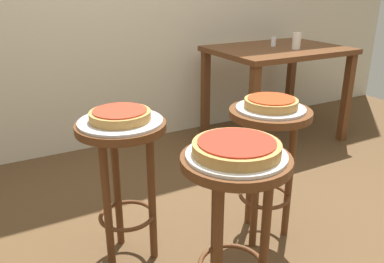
{
  "coord_description": "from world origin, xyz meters",
  "views": [
    {
      "loc": [
        -1.0,
        -1.4,
        1.27
      ],
      "look_at": [
        -0.18,
        0.09,
        0.63
      ],
      "focal_mm": 37.34,
      "sensor_mm": 36.0,
      "label": 1
    }
  ],
  "objects": [
    {
      "name": "stool_leftside",
      "position": [
        -0.49,
        0.17,
        0.52
      ],
      "size": [
        0.39,
        0.39,
        0.7
      ],
      "color": "#5B3319",
      "rests_on": "ground_plane"
    },
    {
      "name": "cup_near_edge",
      "position": [
        1.22,
        0.95,
        0.83
      ],
      "size": [
        0.07,
        0.07,
        0.12
      ],
      "primitive_type": "cylinder",
      "color": "silver",
      "rests_on": "dining_table"
    },
    {
      "name": "serving_plate_middle",
      "position": [
        0.2,
        0.0,
        0.7
      ],
      "size": [
        0.33,
        0.33,
        0.01
      ],
      "primitive_type": "cylinder",
      "color": "silver",
      "rests_on": "stool_middle"
    },
    {
      "name": "pizza_leftside",
      "position": [
        -0.49,
        0.17,
        0.73
      ],
      "size": [
        0.26,
        0.26,
        0.05
      ],
      "color": "#B78442",
      "rests_on": "serving_plate_leftside"
    },
    {
      "name": "serving_plate_leftside",
      "position": [
        -0.49,
        0.17,
        0.7
      ],
      "size": [
        0.37,
        0.37,
        0.01
      ],
      "primitive_type": "cylinder",
      "color": "silver",
      "rests_on": "stool_leftside"
    },
    {
      "name": "pizza_foreground",
      "position": [
        -0.25,
        -0.36,
        0.73
      ],
      "size": [
        0.31,
        0.31,
        0.05
      ],
      "color": "#B78442",
      "rests_on": "serving_plate_foreground"
    },
    {
      "name": "pizza_middle",
      "position": [
        0.2,
        0.0,
        0.73
      ],
      "size": [
        0.25,
        0.25,
        0.05
      ],
      "color": "#B78442",
      "rests_on": "serving_plate_middle"
    },
    {
      "name": "condiment_shaker",
      "position": [
        1.16,
        1.14,
        0.8
      ],
      "size": [
        0.04,
        0.04,
        0.07
      ],
      "primitive_type": "cylinder",
      "color": "white",
      "rests_on": "dining_table"
    },
    {
      "name": "ground_plane",
      "position": [
        0.0,
        0.0,
        0.0
      ],
      "size": [
        6.0,
        6.0,
        0.0
      ],
      "primitive_type": "plane",
      "color": "brown"
    },
    {
      "name": "serving_plate_foreground",
      "position": [
        -0.25,
        -0.36,
        0.7
      ],
      "size": [
        0.36,
        0.36,
        0.01
      ],
      "primitive_type": "cylinder",
      "color": "white",
      "rests_on": "stool_foreground"
    },
    {
      "name": "stool_foreground",
      "position": [
        -0.25,
        -0.36,
        0.52
      ],
      "size": [
        0.39,
        0.39,
        0.7
      ],
      "color": "#5B3319",
      "rests_on": "ground_plane"
    },
    {
      "name": "dining_table",
      "position": [
        1.15,
        1.08,
        0.65
      ],
      "size": [
        1.05,
        0.77,
        0.77
      ],
      "color": "#5B3319",
      "rests_on": "ground_plane"
    },
    {
      "name": "stool_middle",
      "position": [
        0.2,
        0.0,
        0.52
      ],
      "size": [
        0.39,
        0.39,
        0.7
      ],
      "color": "#5B3319",
      "rests_on": "ground_plane"
    }
  ]
}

